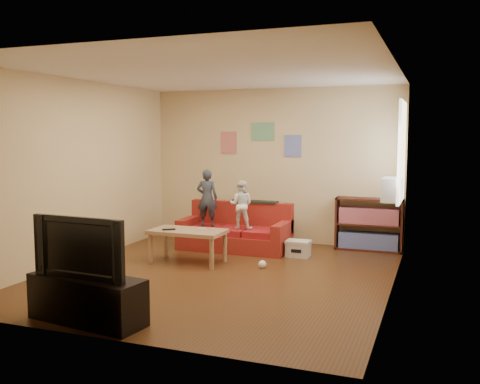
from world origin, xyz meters
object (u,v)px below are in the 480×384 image
(child_a, at_px, (207,198))
(bookshelf, at_px, (369,227))
(child_b, at_px, (241,205))
(coffee_table, at_px, (188,234))
(sofa, at_px, (236,233))
(television, at_px, (85,246))
(tv_stand, at_px, (87,299))
(file_box, at_px, (298,248))

(child_a, height_order, bookshelf, child_a)
(child_a, height_order, child_b, child_a)
(coffee_table, bearing_deg, sofa, 74.17)
(bookshelf, bearing_deg, television, -116.54)
(sofa, bearing_deg, bookshelf, 17.77)
(sofa, xyz_separation_m, bookshelf, (2.08, 0.67, 0.12))
(bookshelf, relative_size, tv_stand, 0.86)
(coffee_table, distance_m, tv_stand, 2.67)
(tv_stand, bearing_deg, file_box, 78.41)
(sofa, distance_m, tv_stand, 3.81)
(sofa, height_order, television, television)
(sofa, relative_size, file_box, 4.84)
(child_b, bearing_deg, coffee_table, 55.27)
(file_box, distance_m, television, 3.88)
(sofa, xyz_separation_m, child_a, (-0.45, -0.16, 0.59))
(child_b, distance_m, television, 3.66)
(child_a, distance_m, bookshelf, 2.71)
(child_b, height_order, bookshelf, child_b)
(sofa, xyz_separation_m, file_box, (1.11, -0.20, -0.14))
(child_b, bearing_deg, file_box, 168.61)
(child_a, distance_m, child_b, 0.61)
(sofa, relative_size, child_a, 1.89)
(tv_stand, height_order, television, television)
(child_a, height_order, tv_stand, child_a)
(tv_stand, bearing_deg, child_b, 93.05)
(coffee_table, bearing_deg, file_box, 33.43)
(child_b, bearing_deg, sofa, -56.57)
(sofa, relative_size, bookshelf, 1.67)
(tv_stand, bearing_deg, television, 0.00)
(child_a, xyz_separation_m, child_b, (0.60, 0.00, -0.08))
(television, bearing_deg, child_a, 98.28)
(file_box, bearing_deg, tv_stand, -109.36)
(child_b, relative_size, tv_stand, 0.63)
(sofa, distance_m, bookshelf, 2.19)
(television, bearing_deg, bookshelf, 67.06)
(television, bearing_deg, tv_stand, 0.00)
(bookshelf, distance_m, television, 5.02)
(sofa, distance_m, coffee_table, 1.21)
(bookshelf, relative_size, file_box, 2.91)
(sofa, height_order, bookshelf, bookshelf)
(file_box, bearing_deg, child_b, 177.72)
(tv_stand, bearing_deg, child_a, 102.45)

